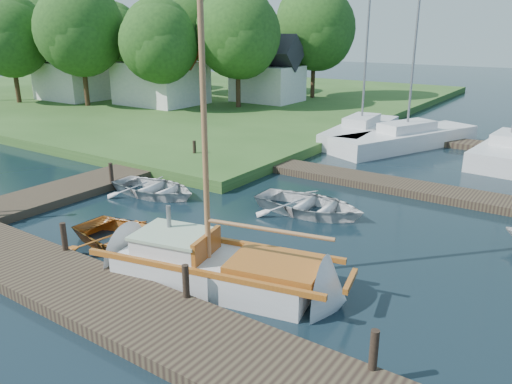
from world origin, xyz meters
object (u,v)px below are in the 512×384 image
Objects in this scene: tree_2 at (159,42)px; tree_4 at (191,26)px; tree_1 at (81,29)px; tree_6 at (36,34)px; tender_c at (310,202)px; house_b at (74,71)px; tree_5 at (113,37)px; marina_boat_1 at (406,137)px; tree_7 at (315,28)px; tender_a at (154,186)px; marina_boat_2 at (509,149)px; mooring_post_2 at (186,281)px; mooring_post_4 at (111,173)px; marina_boat_0 at (361,130)px; sailboat at (222,272)px; mooring_post_1 at (64,237)px; house_a at (161,72)px; mooring_post_3 at (374,350)px; tree_0 at (10,37)px; tree_3 at (238,33)px; house_c at (268,75)px; mooring_post_5 at (194,149)px; dinghy at (133,236)px.

tree_2 is 0.81× the size of tree_4.
tree_1 is 12.66m from tree_6.
tender_c is 0.69× the size of house_b.
tree_5 is (-12.00, 6.00, 0.17)m from tree_2.
tree_7 is (-12.24, 12.06, 5.64)m from marina_boat_1.
marina_boat_2 is (10.40, 13.57, 0.20)m from tender_a.
tender_a is at bearing -30.59° from house_b.
house_b is at bearing 147.22° from mooring_post_2.
mooring_post_4 is at bearing 175.91° from marina_boat_1.
mooring_post_4 is 15.10m from marina_boat_0.
marina_boat_2 is (7.86, -0.39, 0.00)m from marina_boat_0.
sailboat reaches higher than mooring_post_4.
tree_1 is (-21.00, 17.05, 5.39)m from mooring_post_1.
tender_a is at bearing -74.91° from tree_7.
sailboat is 35.29m from tree_4.
house_b is at bearing -165.96° from house_a.
tree_0 is (-36.00, 15.05, 4.83)m from mooring_post_3.
tree_1 reaches higher than tree_5.
tree_3 is (-11.44, 3.62, 5.23)m from marina_boat_0.
house_c is 0.67× the size of tree_2.
tree_2 is at bearing 40.77° from tender_a.
marina_boat_2 reaches higher than tender_a.
tree_6 is (-12.00, 4.00, -0.45)m from tree_1.
house_c is (-11.44, 7.57, 2.01)m from marina_boat_0.
marina_boat_2 reaches higher than tree_1.
mooring_post_2 is 13.12m from mooring_post_5.
mooring_post_2 is at bearing -175.84° from tender_c.
mooring_post_5 is at bearing 130.36° from mooring_post_2.
mooring_post_5 is at bearing 142.43° from mooring_post_3.
marina_boat_1 is 36.65m from tree_6.
mooring_post_1 is at bearing 146.34° from dinghy.
tree_3 is 0.90× the size of tree_4.
tree_1 is at bearing 55.74° from tender_a.
tree_6 is (-14.00, -6.00, -0.73)m from tree_4.
sailboat is 26.74m from tree_2.
house_a is (-13.00, 11.00, 2.26)m from mooring_post_5.
house_c is 0.56× the size of tree_7.
marina_boat_2 is at bearing 65.40° from sailboat.
marina_boat_2 is 2.08× the size of house_c.
tender_c is 0.51× the size of tree_2.
mooring_post_1 is 26.05m from tree_3.
marina_boat_0 reaches higher than house_b.
marina_boat_2 is at bearing 92.10° from mooring_post_3.
marina_boat_2 is at bearing -2.79° from tree_6.
house_b is (-22.90, 13.54, 2.39)m from tender_a.
mooring_post_2 is 1.00× the size of mooring_post_4.
tree_7 is at bearing 59.62° from marina_boat_2.
tree_7 is (18.00, 6.00, 0.78)m from tree_5.
tender_c is (2.80, 5.58, -0.02)m from dinghy.
tree_4 is at bearing 116.57° from tree_2.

